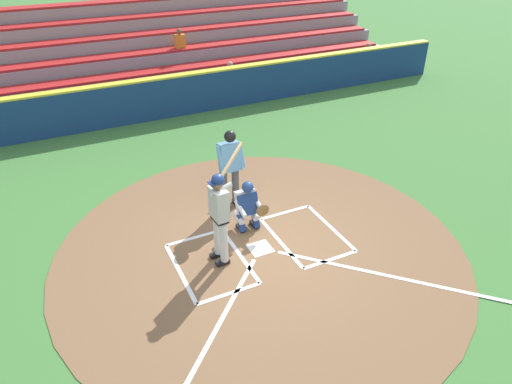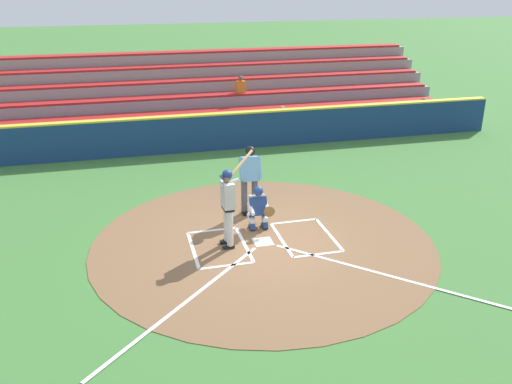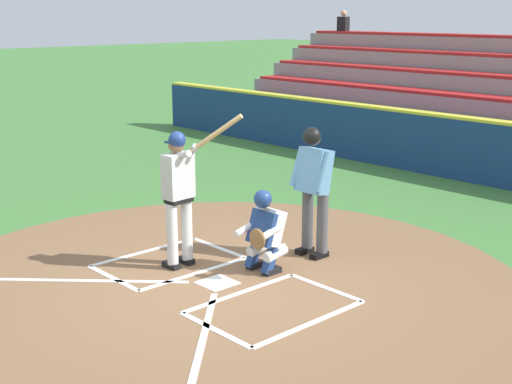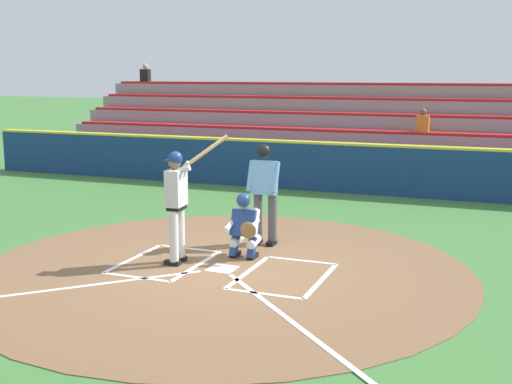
{
  "view_description": "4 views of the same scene",
  "coord_description": "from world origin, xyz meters",
  "px_view_note": "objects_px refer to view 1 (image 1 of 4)",
  "views": [
    {
      "loc": [
        3.26,
        6.53,
        5.75
      ],
      "look_at": [
        -0.08,
        -0.37,
        1.09
      ],
      "focal_mm": 32.79,
      "sensor_mm": 36.0,
      "label": 1
    },
    {
      "loc": [
        3.0,
        11.14,
        5.89
      ],
      "look_at": [
        0.11,
        -0.24,
        1.19
      ],
      "focal_mm": 38.6,
      "sensor_mm": 36.0,
      "label": 2
    },
    {
      "loc": [
        -6.59,
        5.38,
        3.38
      ],
      "look_at": [
        0.23,
        -0.89,
        1.02
      ],
      "focal_mm": 49.61,
      "sensor_mm": 36.0,
      "label": 3
    },
    {
      "loc": [
        -4.2,
        9.24,
        3.13
      ],
      "look_at": [
        -0.25,
        -0.85,
        1.14
      ],
      "focal_mm": 45.98,
      "sensor_mm": 36.0,
      "label": 4
    }
  ],
  "objects_px": {
    "baseball": "(210,212)",
    "batter": "(220,212)",
    "plate_umpire": "(230,164)",
    "catcher": "(248,204)"
  },
  "relations": [
    {
      "from": "baseball",
      "to": "batter",
      "type": "bearing_deg",
      "value": 76.76
    },
    {
      "from": "plate_umpire",
      "to": "baseball",
      "type": "height_order",
      "value": "plate_umpire"
    },
    {
      "from": "catcher",
      "to": "baseball",
      "type": "relative_size",
      "value": 15.27
    },
    {
      "from": "batter",
      "to": "plate_umpire",
      "type": "height_order",
      "value": "batter"
    },
    {
      "from": "plate_umpire",
      "to": "batter",
      "type": "bearing_deg",
      "value": 61.29
    },
    {
      "from": "batter",
      "to": "plate_umpire",
      "type": "bearing_deg",
      "value": -118.71
    },
    {
      "from": "baseball",
      "to": "catcher",
      "type": "bearing_deg",
      "value": 120.66
    },
    {
      "from": "catcher",
      "to": "baseball",
      "type": "distance_m",
      "value": 1.16
    },
    {
      "from": "plate_umpire",
      "to": "baseball",
      "type": "bearing_deg",
      "value": 6.26
    },
    {
      "from": "catcher",
      "to": "plate_umpire",
      "type": "bearing_deg",
      "value": -90.52
    }
  ]
}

